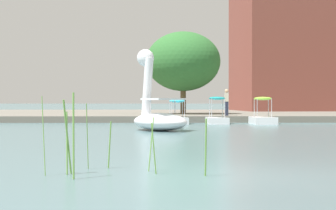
# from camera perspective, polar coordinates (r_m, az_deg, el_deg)

# --- Properties ---
(ground_plane) EXTENTS (514.91, 514.91, 0.00)m
(ground_plane) POSITION_cam_1_polar(r_m,az_deg,el_deg) (9.92, 9.02, -7.54)
(ground_plane) COLOR slate
(shore_bank_far) EXTENTS (117.33, 25.44, 0.41)m
(shore_bank_far) POSITION_cam_1_polar(r_m,az_deg,el_deg) (46.32, 1.06, -1.00)
(shore_bank_far) COLOR #6B665B
(shore_bank_far) RESTS_ON ground_plane
(swan_boat) EXTENTS (3.46, 3.90, 3.85)m
(swan_boat) POSITION_cam_1_polar(r_m,az_deg,el_deg) (24.92, -1.13, -0.76)
(swan_boat) COLOR white
(swan_boat) RESTS_ON ground_plane
(pedal_boat_cyan) EXTENTS (1.31, 2.03, 1.47)m
(pedal_boat_cyan) POSITION_cam_1_polar(r_m,az_deg,el_deg) (32.09, 0.98, -1.21)
(pedal_boat_cyan) COLOR white
(pedal_boat_cyan) RESTS_ON ground_plane
(pedal_boat_teal) EXTENTS (1.24, 2.06, 1.63)m
(pedal_boat_teal) POSITION_cam_1_polar(r_m,az_deg,el_deg) (32.21, 5.22, -1.16)
(pedal_boat_teal) COLOR white
(pedal_boat_teal) RESTS_ON ground_plane
(pedal_boat_lime) EXTENTS (1.36, 2.24, 1.61)m
(pedal_boat_lime) POSITION_cam_1_polar(r_m,az_deg,el_deg) (32.30, 10.02, -1.27)
(pedal_boat_lime) COLOR white
(pedal_boat_lime) RESTS_ON ground_plane
(tree_broadleaf_behind_dock) EXTENTS (7.64, 7.60, 6.06)m
(tree_broadleaf_behind_dock) POSITION_cam_1_polar(r_m,az_deg,el_deg) (39.76, 1.62, 4.63)
(tree_broadleaf_behind_dock) COLOR brown
(tree_broadleaf_behind_dock) RESTS_ON shore_bank_far
(person_on_path) EXTENTS (0.24, 0.24, 1.73)m
(person_on_path) POSITION_cam_1_polar(r_m,az_deg,el_deg) (35.03, 6.22, 0.36)
(person_on_path) COLOR #23283D
(person_on_path) RESTS_ON shore_bank_far
(reed_clump_foreground) EXTENTS (3.05, 1.58, 1.53)m
(reed_clump_foreground) POSITION_cam_1_polar(r_m,az_deg,el_deg) (10.13, -7.12, -3.76)
(reed_clump_foreground) COLOR #669942
(reed_clump_foreground) RESTS_ON ground_plane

